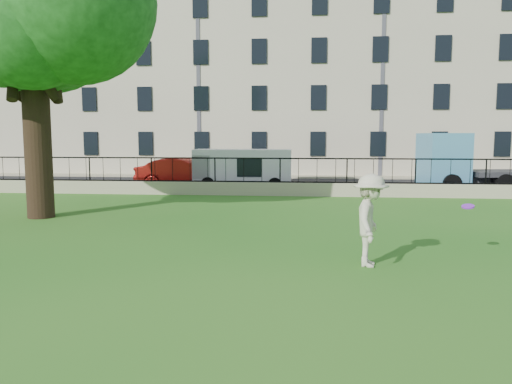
# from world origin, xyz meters

# --- Properties ---
(ground) EXTENTS (120.00, 120.00, 0.00)m
(ground) POSITION_xyz_m (0.00, 0.00, 0.00)
(ground) COLOR #206618
(ground) RESTS_ON ground
(retaining_wall) EXTENTS (50.00, 0.40, 0.60)m
(retaining_wall) POSITION_xyz_m (0.00, 12.00, 0.30)
(retaining_wall) COLOR tan
(retaining_wall) RESTS_ON ground
(iron_railing) EXTENTS (50.00, 0.05, 1.13)m
(iron_railing) POSITION_xyz_m (0.00, 12.00, 1.15)
(iron_railing) COLOR black
(iron_railing) RESTS_ON retaining_wall
(street) EXTENTS (60.00, 9.00, 0.01)m
(street) POSITION_xyz_m (0.00, 16.70, 0.01)
(street) COLOR black
(street) RESTS_ON ground
(sidewalk) EXTENTS (60.00, 1.40, 0.12)m
(sidewalk) POSITION_xyz_m (0.00, 21.90, 0.06)
(sidewalk) COLOR tan
(sidewalk) RESTS_ON ground
(building_row) EXTENTS (56.40, 10.40, 13.80)m
(building_row) POSITION_xyz_m (0.00, 27.57, 6.92)
(building_row) COLOR beige
(building_row) RESTS_ON ground
(man) EXTENTS (0.94, 1.36, 1.94)m
(man) POSITION_xyz_m (2.50, -0.20, 0.97)
(man) COLOR beige
(man) RESTS_ON ground
(frisbee) EXTENTS (0.28, 0.27, 0.12)m
(frisbee) POSITION_xyz_m (4.70, 0.62, 1.18)
(frisbee) COLOR purple
(red_sedan) EXTENTS (4.87, 1.83, 1.59)m
(red_sedan) POSITION_xyz_m (-5.05, 14.40, 0.79)
(red_sedan) COLOR maroon
(red_sedan) RESTS_ON street
(white_van) EXTENTS (4.90, 2.01, 2.04)m
(white_van) POSITION_xyz_m (-2.00, 14.40, 1.02)
(white_van) COLOR white
(white_van) RESTS_ON street
(blue_truck) EXTENTS (7.04, 3.27, 2.85)m
(blue_truck) POSITION_xyz_m (10.35, 15.40, 1.42)
(blue_truck) COLOR #56A1CA
(blue_truck) RESTS_ON street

